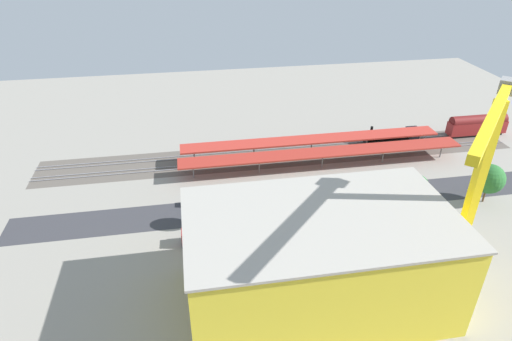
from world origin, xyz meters
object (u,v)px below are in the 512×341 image
Objects in this scene: parked_car_6 at (223,197)px; parked_car_0 at (415,181)px; locomotive at (395,135)px; parked_car_1 at (384,184)px; parked_car_4 at (291,191)px; box_truck_0 at (206,235)px; parked_car_3 at (321,190)px; passenger_coach at (477,125)px; traffic_light at (252,205)px; parked_car_5 at (258,195)px; platform_canopy_near at (323,152)px; parked_car_2 at (352,187)px; street_tree_3 at (352,193)px; street_tree_4 at (243,208)px; street_tree_0 at (204,204)px; platform_canopy_far at (312,140)px; tower_crane at (477,183)px; parked_car_7 at (193,201)px; construction_building at (318,261)px; street_tree_2 at (416,186)px; street_tree_1 at (489,179)px.

parked_car_0 is at bearing 179.05° from parked_car_6.
parked_car_1 is (12.56, 21.52, -0.99)m from locomotive.
parked_car_4 is 23.63m from box_truck_0.
parked_car_6 is (21.37, -0.65, -0.03)m from parked_car_3.
parked_car_0 is at bearing 178.42° from parked_car_1.
parked_car_0 is 28.63m from parked_car_4.
traffic_light reaches higher than passenger_coach.
parked_car_5 is at bearing 18.00° from passenger_coach.
platform_canopy_near is 15.16× the size of parked_car_1.
parked_car_2 reaches higher than parked_car_4.
locomotive is 39.87m from parked_car_4.
locomotive is at bearing -132.95° from parked_car_2.
street_tree_4 is at bearing 1.63° from street_tree_3.
box_truck_0 is at bearing 27.68° from traffic_light.
parked_car_6 is at bearing 22.66° from platform_canopy_near.
traffic_light is at bearing -154.24° from street_tree_4.
parked_car_2 is 33.95m from street_tree_0.
platform_canopy_far is 14.53× the size of parked_car_6.
locomotive reaches higher than parked_car_3.
tower_crane is at bearing 136.74° from parked_car_6.
box_truck_0 is (53.25, 34.52, 0.05)m from locomotive.
passenger_coach reaches higher than parked_car_7.
parked_car_7 is (27.82, -0.20, -0.00)m from parked_car_3.
parked_car_7 is at bearing 19.10° from platform_canopy_near.
parked_car_1 is at bearing 179.18° from parked_car_6.
parked_car_6 is 0.14× the size of tower_crane.
parked_car_6 is 0.98× the size of parked_car_7.
parked_car_1 is (-11.87, 17.54, -3.65)m from platform_canopy_far.
parked_car_0 is (-19.23, 17.74, -3.66)m from platform_canopy_far.
traffic_light is at bearing 23.53° from passenger_coach.
parked_car_0 is at bearing 179.81° from parked_car_3.
parked_car_2 is (20.18, 21.68, -0.91)m from locomotive.
tower_crane reaches higher than box_truck_0.
construction_building reaches higher than parked_car_7.
tower_crane is at bearing 71.57° from parked_car_0.
platform_canopy_near reaches higher than parked_car_5.
parked_car_5 is 0.11× the size of construction_building.
street_tree_2 reaches higher than parked_car_0.
street_tree_1 reaches higher than parked_car_1.
box_truck_0 is (33.07, 12.84, 0.97)m from parked_car_2.
locomotive reaches higher than parked_car_1.
traffic_light is at bearing 118.67° from parked_car_6.
traffic_light is at bearing -152.32° from box_truck_0.
street_tree_3 is (11.11, 8.32, 4.15)m from parked_car_1.
platform_canopy_far is 24.90m from locomotive.
parked_car_3 reaches higher than parked_car_6.
parked_car_7 is 0.53× the size of street_tree_1.
construction_building is at bearing 42.41° from parked_car_0.
platform_canopy_far is 18.24m from parked_car_3.
street_tree_1 is (-30.15, 26.74, 1.22)m from platform_canopy_far.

